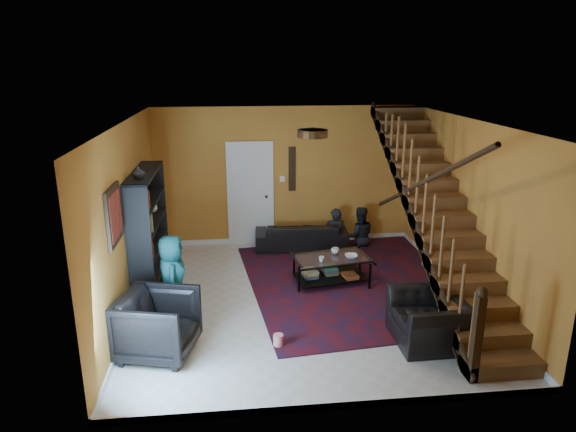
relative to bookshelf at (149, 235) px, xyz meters
name	(u,v)px	position (x,y,z in m)	size (l,w,h in m)	color
floor	(302,299)	(2.40, -0.60, -0.96)	(5.50, 5.50, 0.00)	beige
room	(220,267)	(1.07, 0.73, -0.91)	(5.50, 5.50, 5.50)	#C5852B
staircase	(438,211)	(4.53, -0.60, 0.43)	(0.95, 5.02, 3.18)	brown
bookshelf	(149,235)	(0.00, 0.00, 0.00)	(0.35, 1.80, 2.00)	black
door	(250,195)	(1.70, 2.12, 0.06)	(0.82, 0.05, 2.05)	silver
framed_picture	(114,215)	(-0.17, -1.50, 0.79)	(0.04, 0.74, 0.74)	maroon
wall_hanging	(292,169)	(2.55, 2.13, 0.59)	(0.14, 0.03, 0.90)	black
ceiling_fixture	(312,133)	(2.40, -1.40, 1.78)	(0.40, 0.40, 0.10)	#3F2814
rug	(357,282)	(3.42, -0.07, -0.95)	(3.58, 4.09, 0.02)	#460C11
sofa	(301,236)	(2.70, 1.70, -0.70)	(1.84, 0.72, 0.54)	black
armchair_left	(158,325)	(0.35, -1.99, -0.55)	(0.90, 0.92, 0.84)	black
armchair_right	(428,319)	(3.90, -2.06, -0.64)	(1.00, 0.88, 0.65)	black
person_adult_a	(335,238)	(3.40, 1.75, -0.79)	(0.46, 0.30, 1.26)	black
person_adult_b	(359,237)	(3.90, 1.75, -0.78)	(0.62, 0.48, 1.27)	black
person_child	(173,278)	(0.45, -1.07, -0.31)	(0.64, 0.41, 1.30)	#175854
coffee_table	(331,268)	(2.97, -0.05, -0.69)	(1.35, 0.95, 0.47)	black
cup_a	(335,251)	(3.06, 0.10, -0.44)	(0.13, 0.13, 0.10)	#999999
cup_b	(321,259)	(2.77, -0.22, -0.45)	(0.09, 0.09, 0.08)	#999999
bowl	(351,256)	(3.29, -0.10, -0.47)	(0.21, 0.21, 0.05)	#999999
vase	(138,172)	(0.00, -0.50, 1.13)	(0.18, 0.18, 0.19)	#999999
popcorn_bucket	(278,340)	(1.89, -1.98, -0.87)	(0.13, 0.13, 0.15)	red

